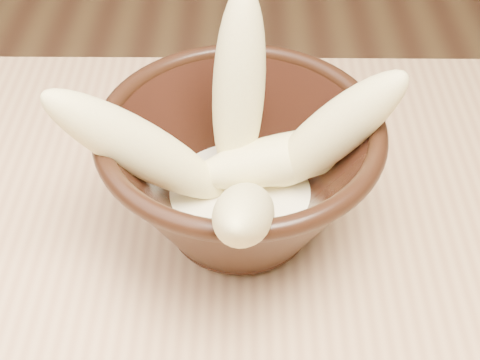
{
  "coord_description": "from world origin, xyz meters",
  "views": [
    {
      "loc": [
        -0.17,
        -0.2,
        1.15
      ],
      "look_at": [
        -0.17,
        0.16,
        0.8
      ],
      "focal_mm": 50.0,
      "sensor_mm": 36.0,
      "label": 1
    }
  ],
  "objects": [
    {
      "name": "banana_front",
      "position": [
        -0.17,
        0.08,
        0.85
      ],
      "size": [
        0.05,
        0.15,
        0.14
      ],
      "primitive_type": "ellipsoid",
      "rotation": [
        0.85,
        0.0,
        -0.08
      ],
      "color": "#EAD88A",
      "rests_on": "bowl"
    },
    {
      "name": "banana_left",
      "position": [
        -0.24,
        0.14,
        0.85
      ],
      "size": [
        0.14,
        0.07,
        0.14
      ],
      "primitive_type": "ellipsoid",
      "rotation": [
        0.77,
        0.0,
        -1.3
      ],
      "color": "#EAD88A",
      "rests_on": "bowl"
    },
    {
      "name": "banana_across",
      "position": [
        -0.14,
        0.17,
        0.82
      ],
      "size": [
        0.15,
        0.07,
        0.05
      ],
      "primitive_type": "ellipsoid",
      "rotation": [
        1.47,
        0.0,
        1.77
      ],
      "color": "#EAD88A",
      "rests_on": "bowl"
    },
    {
      "name": "banana_upright",
      "position": [
        -0.17,
        0.19,
        0.87
      ],
      "size": [
        0.05,
        0.08,
        0.16
      ],
      "primitive_type": "ellipsoid",
      "rotation": [
        0.24,
        0.0,
        2.93
      ],
      "color": "#EAD88A",
      "rests_on": "bowl"
    },
    {
      "name": "milk_puddle",
      "position": [
        -0.17,
        0.16,
        0.79
      ],
      "size": [
        0.12,
        0.12,
        0.02
      ],
      "primitive_type": "cylinder",
      "color": "#FAF0C9",
      "rests_on": "bowl"
    },
    {
      "name": "banana_right",
      "position": [
        -0.11,
        0.16,
        0.85
      ],
      "size": [
        0.12,
        0.06,
        0.14
      ],
      "primitive_type": "ellipsoid",
      "rotation": [
        0.65,
        0.0,
        1.41
      ],
      "color": "#EAD88A",
      "rests_on": "bowl"
    },
    {
      "name": "bowl",
      "position": [
        -0.17,
        0.16,
        0.81
      ],
      "size": [
        0.2,
        0.2,
        0.11
      ],
      "rotation": [
        0.0,
        0.0,
        0.18
      ],
      "color": "black",
      "rests_on": "table"
    }
  ]
}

